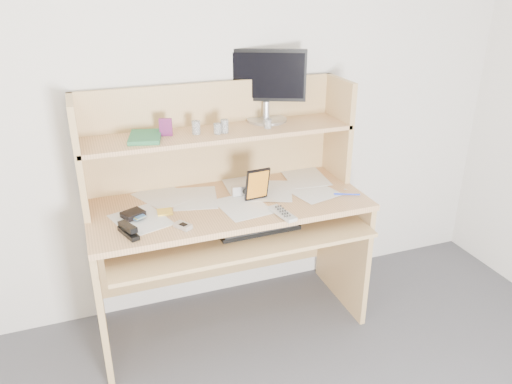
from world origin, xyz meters
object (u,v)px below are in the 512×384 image
object	(u,v)px
tv_remote	(283,213)
game_case	(257,184)
desk	(224,205)
monitor	(265,83)
keyboard	(258,228)

from	to	relation	value
tv_remote	game_case	xyz separation A→B (m)	(-0.05, 0.20, 0.08)
desk	monitor	size ratio (longest dim) A/B	3.43
tv_remote	monitor	bearing A→B (deg)	67.63
monitor	game_case	bearing A→B (deg)	-93.78
desk	keyboard	distance (m)	0.26
tv_remote	game_case	world-z (taller)	game_case
tv_remote	monitor	distance (m)	0.73
desk	keyboard	size ratio (longest dim) A/B	3.43
tv_remote	monitor	xyz separation A→B (m)	(0.10, 0.51, 0.52)
desk	game_case	size ratio (longest dim) A/B	8.12
desk	monitor	world-z (taller)	monitor
desk	tv_remote	size ratio (longest dim) A/B	7.93
desk	keyboard	world-z (taller)	desk
game_case	monitor	world-z (taller)	monitor
keyboard	tv_remote	bearing A→B (deg)	-42.86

